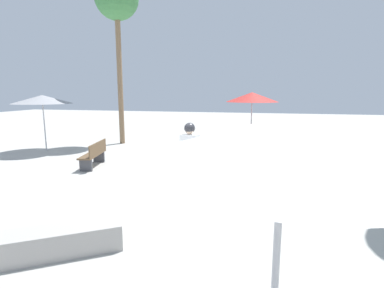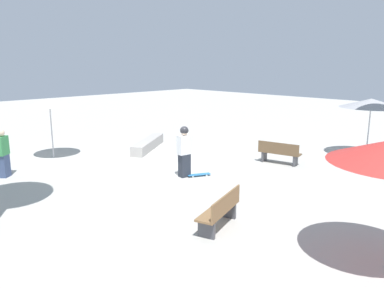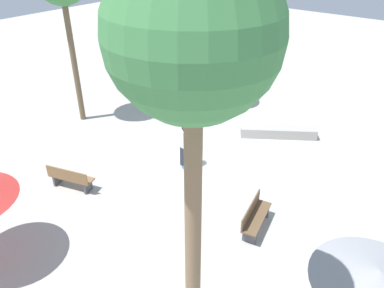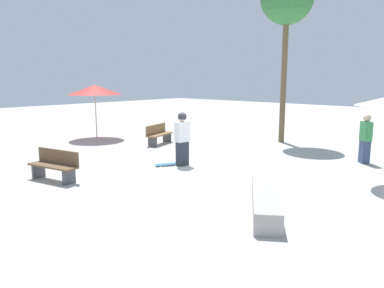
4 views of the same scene
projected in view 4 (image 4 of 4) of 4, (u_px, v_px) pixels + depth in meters
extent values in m
plane|color=#B2AFA8|center=(202.00, 171.00, 11.50)|extent=(60.00, 60.00, 0.00)
cube|color=#282D38|center=(182.00, 154.00, 12.17)|extent=(0.30, 0.39, 0.79)
cube|color=white|center=(182.00, 132.00, 12.04)|extent=(0.31, 0.49, 0.65)
sphere|color=beige|center=(182.00, 118.00, 11.96)|extent=(0.26, 0.26, 0.26)
sphere|color=#2D2D33|center=(182.00, 117.00, 11.96)|extent=(0.29, 0.29, 0.29)
cube|color=teal|center=(167.00, 164.00, 12.16)|extent=(0.54, 0.80, 0.02)
cylinder|color=silver|center=(161.00, 166.00, 12.00)|extent=(0.05, 0.06, 0.05)
cylinder|color=silver|center=(159.00, 165.00, 12.16)|extent=(0.05, 0.06, 0.05)
cylinder|color=silver|center=(175.00, 165.00, 12.18)|extent=(0.05, 0.06, 0.05)
cylinder|color=silver|center=(174.00, 164.00, 12.33)|extent=(0.05, 0.06, 0.05)
cube|color=#A8A39E|center=(265.00, 198.00, 8.20)|extent=(2.21, 2.93, 0.42)
cube|color=#47474C|center=(69.00, 177.00, 10.05)|extent=(0.16, 0.40, 0.40)
cube|color=#47474C|center=(39.00, 171.00, 10.67)|extent=(0.16, 0.40, 0.40)
cube|color=brown|center=(53.00, 166.00, 10.32)|extent=(1.66, 0.76, 0.05)
cube|color=brown|center=(58.00, 157.00, 10.45)|extent=(1.57, 0.37, 0.40)
cube|color=#47474C|center=(167.00, 138.00, 16.65)|extent=(0.40, 0.19, 0.40)
cube|color=#47474C|center=(153.00, 142.00, 15.54)|extent=(0.40, 0.19, 0.40)
cube|color=olive|center=(160.00, 134.00, 16.06)|extent=(0.89, 1.66, 0.05)
cube|color=olive|center=(156.00, 129.00, 16.10)|extent=(0.51, 1.54, 0.40)
cylinder|color=#B7B7BC|center=(96.00, 114.00, 17.54)|extent=(0.05, 0.05, 2.35)
cone|color=red|center=(95.00, 90.00, 17.34)|extent=(2.45, 2.45, 0.45)
cylinder|color=brown|center=(284.00, 76.00, 16.20)|extent=(0.24, 0.24, 5.80)
cube|color=#38476B|center=(364.00, 152.00, 12.50)|extent=(0.42, 0.43, 0.77)
cube|color=#388C4C|center=(366.00, 131.00, 12.38)|extent=(0.48, 0.50, 0.63)
sphere|color=beige|center=(367.00, 118.00, 12.30)|extent=(0.25, 0.25, 0.25)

